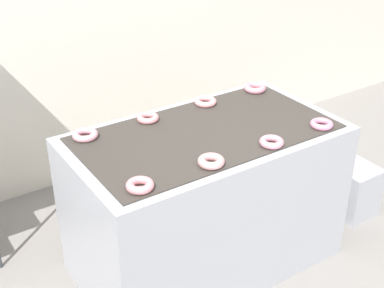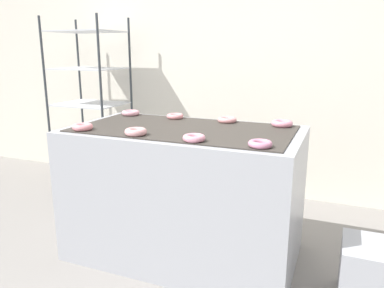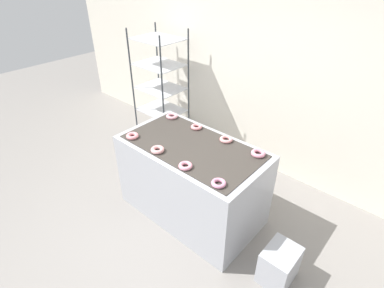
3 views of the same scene
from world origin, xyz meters
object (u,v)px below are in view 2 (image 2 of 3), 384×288
Objects in this scene: donut_near_midright at (194,138)px; donut_far_midleft at (175,116)px; donut_near_midleft at (136,132)px; donut_far_right at (282,123)px; baking_rack_cart at (91,104)px; donut_near_left at (83,127)px; donut_far_left at (131,113)px; donut_near_right at (260,144)px; donut_far_midright at (227,120)px; fryer_machine at (184,193)px; glaze_bin at (365,274)px.

donut_near_midright is 1.02× the size of donut_far_midleft.
donut_near_midleft reaches higher than donut_far_right.
baking_rack_cart is 13.32× the size of donut_near_midright.
donut_far_left is at bearing 90.66° from donut_near_left.
donut_near_midleft is 1.05× the size of donut_near_right.
donut_far_midright is (0.82, 0.63, -0.00)m from donut_near_left.
baking_rack_cart is 13.41× the size of donut_near_right.
donut_near_left is 0.93× the size of donut_far_right.
donut_far_midright is (0.21, 0.32, 0.49)m from fryer_machine.
donut_near_left is at bearing -152.78° from donut_far_right.
donut_far_left reaches higher than fryer_machine.
donut_far_left is 0.40m from donut_far_midleft.
donut_far_left reaches higher than donut_near_right.
donut_near_midleft reaches higher than fryer_machine.
donut_far_left is (-0.42, 0.63, -0.00)m from donut_near_midleft.
donut_near_midleft is 1.02m from donut_far_right.
donut_far_right is at bearing 26.98° from fryer_machine.
donut_far_midleft is (-0.02, 0.63, -0.00)m from donut_near_midleft.
donut_near_midleft is at bearing -121.13° from fryer_machine.
donut_near_left is at bearing -54.97° from baking_rack_cart.
fryer_machine is at bearing 58.87° from donut_near_midleft.
donut_far_right is at bearing 27.22° from donut_near_left.
donut_near_midright is at bearing -122.55° from donut_far_right.
donut_near_right is 0.92× the size of donut_far_left.
donut_far_right reaches higher than fryer_machine.
fryer_machine is 0.85m from donut_far_left.
fryer_machine is 11.26× the size of donut_far_midright.
donut_far_midright is at bearing 155.93° from glaze_bin.
donut_far_right reaches higher than donut_far_midright.
donut_far_midright is (1.69, -0.62, 0.05)m from baking_rack_cart.
donut_near_midright is at bearing -56.95° from donut_far_midleft.
donut_near_left is 0.63m from donut_far_left.
donut_near_right is (2.08, -1.25, 0.05)m from baking_rack_cart.
donut_far_midright is at bearing 121.05° from donut_near_right.
donut_near_midleft is (0.41, -0.00, 0.00)m from donut_near_left.
donut_far_left is at bearing 166.36° from glaze_bin.
fryer_machine is 4.19× the size of glaze_bin.
baking_rack_cart is 2.19m from donut_far_right.
donut_near_midright is (0.21, -0.33, 0.49)m from fryer_machine.
donut_far_right reaches higher than glaze_bin.
donut_near_right is at bearing -31.15° from baking_rack_cart.
donut_near_left is 0.74m from donut_far_midleft.
fryer_machine is 10.85× the size of donut_far_right.
donut_near_midright is at bearing -178.89° from donut_near_right.
fryer_machine is at bearing -27.18° from donut_far_left.
donut_far_right is (0.81, 0.63, -0.00)m from donut_near_midleft.
donut_near_midleft is at bearing -56.44° from donut_far_left.
donut_far_midleft is at bearing 91.56° from donut_near_midleft.
fryer_machine is 11.36× the size of donut_near_midleft.
donut_far_right is (2.09, -0.62, 0.06)m from baking_rack_cart.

